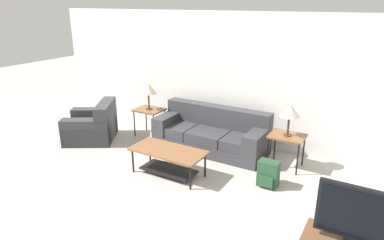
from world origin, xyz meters
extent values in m
cube|color=white|center=(0.00, 4.75, 1.30)|extent=(8.80, 0.06, 2.60)
cube|color=#38383D|center=(-0.06, 4.06, 0.11)|extent=(2.20, 0.86, 0.22)
cube|color=#38383D|center=(-0.79, 4.04, 0.32)|extent=(0.71, 0.77, 0.20)
cube|color=#38383D|center=(-0.06, 4.04, 0.32)|extent=(0.71, 0.77, 0.20)
cube|color=#38383D|center=(0.68, 4.04, 0.32)|extent=(0.71, 0.77, 0.20)
cube|color=#38383D|center=(-0.06, 4.36, 0.62)|extent=(2.20, 0.26, 0.40)
cube|color=#38383D|center=(-1.01, 4.06, 0.29)|extent=(0.28, 0.86, 0.58)
cube|color=#38383D|center=(0.90, 4.06, 0.29)|extent=(0.28, 0.86, 0.58)
cube|color=#38383D|center=(-2.49, 3.28, 0.20)|extent=(1.32, 1.34, 0.40)
cube|color=#38383D|center=(-2.19, 3.46, 0.60)|extent=(0.74, 0.98, 0.40)
cube|color=#38383D|center=(-2.68, 3.59, 0.28)|extent=(0.94, 0.72, 0.56)
cube|color=#38383D|center=(-2.30, 2.97, 0.28)|extent=(0.94, 0.72, 0.56)
cube|color=brown|center=(-0.19, 2.81, 0.43)|extent=(1.26, 0.60, 0.04)
cylinder|color=black|center=(-0.76, 2.58, 0.21)|extent=(0.03, 0.03, 0.42)
cylinder|color=black|center=(0.38, 2.58, 0.21)|extent=(0.03, 0.03, 0.42)
cylinder|color=black|center=(-0.76, 3.05, 0.21)|extent=(0.03, 0.03, 0.42)
cylinder|color=black|center=(0.38, 3.05, 0.21)|extent=(0.03, 0.03, 0.42)
cube|color=black|center=(-0.19, 2.81, 0.08)|extent=(0.94, 0.42, 0.02)
cube|color=brown|center=(-1.53, 4.08, 0.58)|extent=(0.59, 0.49, 0.03)
cylinder|color=black|center=(-1.79, 3.88, 0.28)|extent=(0.03, 0.03, 0.57)
cylinder|color=black|center=(-1.28, 3.88, 0.28)|extent=(0.03, 0.03, 0.57)
cylinder|color=black|center=(-1.79, 4.29, 0.28)|extent=(0.03, 0.03, 0.57)
cylinder|color=black|center=(-1.28, 4.29, 0.28)|extent=(0.03, 0.03, 0.57)
cube|color=brown|center=(1.42, 4.08, 0.58)|extent=(0.59, 0.49, 0.03)
cylinder|color=black|center=(1.17, 3.88, 0.28)|extent=(0.03, 0.03, 0.57)
cylinder|color=black|center=(1.68, 3.88, 0.28)|extent=(0.03, 0.03, 0.57)
cylinder|color=black|center=(1.17, 4.29, 0.28)|extent=(0.03, 0.03, 0.57)
cylinder|color=black|center=(1.68, 4.29, 0.28)|extent=(0.03, 0.03, 0.57)
cylinder|color=#472D1E|center=(-1.53, 4.08, 0.61)|extent=(0.14, 0.14, 0.02)
cylinder|color=#472D1E|center=(-1.53, 4.08, 0.78)|extent=(0.04, 0.04, 0.33)
cone|color=beige|center=(-1.53, 4.08, 1.05)|extent=(0.34, 0.34, 0.22)
cylinder|color=#472D1E|center=(1.42, 4.08, 0.61)|extent=(0.14, 0.14, 0.02)
cylinder|color=#472D1E|center=(1.42, 4.08, 0.78)|extent=(0.04, 0.04, 0.33)
cone|color=beige|center=(1.42, 4.08, 1.05)|extent=(0.34, 0.34, 0.22)
cube|color=black|center=(2.79, 1.46, 1.04)|extent=(0.81, 0.05, 0.51)
cube|color=black|center=(2.79, 1.43, 1.04)|extent=(0.74, 0.01, 0.45)
cube|color=#23472D|center=(1.38, 3.30, 0.21)|extent=(0.32, 0.20, 0.43)
cube|color=#23472D|center=(1.38, 3.17, 0.13)|extent=(0.24, 0.05, 0.17)
cylinder|color=#23472D|center=(1.29, 3.42, 0.23)|extent=(0.02, 0.02, 0.32)
cylinder|color=#23472D|center=(1.47, 3.42, 0.23)|extent=(0.02, 0.02, 0.32)
camera|label=1|loc=(2.77, -1.44, 2.78)|focal=32.00mm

